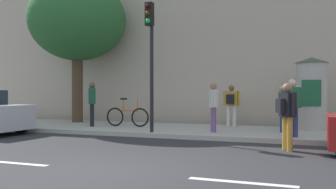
{
  "coord_description": "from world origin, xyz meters",
  "views": [
    {
      "loc": [
        3.53,
        -6.31,
        1.5
      ],
      "look_at": [
        0.33,
        2.0,
        1.42
      ],
      "focal_mm": 41.1,
      "sensor_mm": 36.0,
      "label": 1
    }
  ],
  "objects": [
    {
      "name": "pedestrian_tallest",
      "position": [
        0.52,
        8.27,
        1.1
      ],
      "size": [
        0.66,
        0.41,
        1.58
      ],
      "color": "silver",
      "rests_on": "sidewalk_curb"
    },
    {
      "name": "lane_markings",
      "position": [
        -0.0,
        0.0,
        0.0
      ],
      "size": [
        25.8,
        0.16,
        0.01
      ],
      "color": "silver",
      "rests_on": "ground_plane"
    },
    {
      "name": "sidewalk_curb",
      "position": [
        0.0,
        7.0,
        0.07
      ],
      "size": [
        36.0,
        4.0,
        0.15
      ],
      "primitive_type": "cube",
      "color": "#B2ADA3",
      "rests_on": "ground_plane"
    },
    {
      "name": "pedestrian_near_pole",
      "position": [
        2.85,
        3.8,
        1.03
      ],
      "size": [
        0.53,
        0.59,
        1.7
      ],
      "color": "#B78C33",
      "rests_on": "ground_plane"
    },
    {
      "name": "bicycle_upright",
      "position": [
        -3.21,
        6.86,
        0.54
      ],
      "size": [
        1.77,
        0.11,
        1.09
      ],
      "color": "black",
      "rests_on": "sidewalk_curb"
    },
    {
      "name": "pedestrian_in_red_top",
      "position": [
        0.38,
        6.06,
        1.09
      ],
      "size": [
        0.39,
        0.53,
        1.63
      ],
      "color": "#724C84",
      "rests_on": "sidewalk_curb"
    },
    {
      "name": "traffic_light",
      "position": [
        -1.53,
        5.24,
        3.01
      ],
      "size": [
        0.24,
        0.45,
        4.24
      ],
      "color": "black",
      "rests_on": "sidewalk_curb"
    },
    {
      "name": "poster_column",
      "position": [
        3.39,
        8.13,
        1.44
      ],
      "size": [
        1.16,
        1.16,
        2.55
      ],
      "color": "#B2ADA3",
      "rests_on": "sidewalk_curb"
    },
    {
      "name": "pedestrian_with_bag",
      "position": [
        2.88,
        5.51,
        1.15
      ],
      "size": [
        0.55,
        0.43,
        1.7
      ],
      "color": "navy",
      "rests_on": "sidewalk_curb"
    },
    {
      "name": "pedestrian_in_light_jacket",
      "position": [
        2.5,
        6.89,
        1.05
      ],
      "size": [
        0.27,
        0.65,
        1.54
      ],
      "color": "navy",
      "rests_on": "sidewalk_curb"
    },
    {
      "name": "street_tree",
      "position": [
        -6.21,
        7.96,
        4.62
      ],
      "size": [
        4.22,
        4.22,
        6.29
      ],
      "color": "#4C3826",
      "rests_on": "sidewalk_curb"
    },
    {
      "name": "pedestrian_with_backpack",
      "position": [
        -4.53,
        6.46,
        1.16
      ],
      "size": [
        0.45,
        0.51,
        1.71
      ],
      "color": "black",
      "rests_on": "sidewalk_curb"
    },
    {
      "name": "building_backdrop",
      "position": [
        0.0,
        12.0,
        5.14
      ],
      "size": [
        36.0,
        5.0,
        10.28
      ],
      "primitive_type": "cube",
      "color": "#B7A893",
      "rests_on": "ground_plane"
    },
    {
      "name": "ground_plane",
      "position": [
        0.0,
        0.0,
        0.0
      ],
      "size": [
        80.0,
        80.0,
        0.0
      ],
      "primitive_type": "plane",
      "color": "#2B2B2D"
    }
  ]
}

